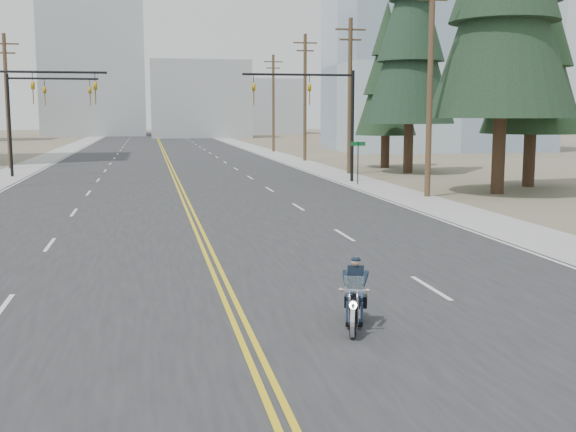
% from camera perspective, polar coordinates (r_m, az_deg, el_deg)
% --- Properties ---
extents(ground_plane, '(400.00, 400.00, 0.00)m').
position_cam_1_polar(ground_plane, '(13.17, -2.79, -10.85)').
color(ground_plane, '#776D56').
rests_on(ground_plane, ground).
extents(road, '(20.00, 200.00, 0.01)m').
position_cam_1_polar(road, '(82.47, -9.77, 4.95)').
color(road, '#303033').
rests_on(road, ground).
extents(sidewalk_left, '(3.00, 200.00, 0.01)m').
position_cam_1_polar(sidewalk_left, '(83.03, -17.76, 4.71)').
color(sidewalk_left, '#A5A5A0').
rests_on(sidewalk_left, ground).
extents(sidewalk_right, '(3.00, 200.00, 0.01)m').
position_cam_1_polar(sidewalk_right, '(83.51, -1.83, 5.10)').
color(sidewalk_right, '#A5A5A0').
rests_on(sidewalk_right, ground).
extents(traffic_mast_left, '(7.10, 0.26, 7.00)m').
position_cam_1_polar(traffic_mast_left, '(44.93, -20.45, 8.39)').
color(traffic_mast_left, black).
rests_on(traffic_mast_left, ground).
extents(traffic_mast_right, '(7.10, 0.26, 7.00)m').
position_cam_1_polar(traffic_mast_right, '(45.63, 2.66, 8.86)').
color(traffic_mast_right, black).
rests_on(traffic_mast_right, ground).
extents(traffic_mast_far, '(6.10, 0.26, 7.00)m').
position_cam_1_polar(traffic_mast_far, '(52.89, -19.39, 8.24)').
color(traffic_mast_far, black).
rests_on(traffic_mast_far, ground).
extents(street_sign, '(0.90, 0.06, 2.62)m').
position_cam_1_polar(street_sign, '(44.23, 5.55, 4.80)').
color(street_sign, black).
rests_on(street_sign, ground).
extents(utility_pole_b, '(2.20, 0.30, 11.50)m').
position_cam_1_polar(utility_pole_b, '(38.15, 11.17, 10.46)').
color(utility_pole_b, brown).
rests_on(utility_pole_b, ground).
extents(utility_pole_c, '(2.20, 0.30, 11.00)m').
position_cam_1_polar(utility_pole_c, '(52.34, 4.90, 9.60)').
color(utility_pole_c, brown).
rests_on(utility_pole_c, ground).
extents(utility_pole_d, '(2.20, 0.30, 11.50)m').
position_cam_1_polar(utility_pole_d, '(66.90, 1.35, 9.50)').
color(utility_pole_d, brown).
rests_on(utility_pole_d, ground).
extents(utility_pole_e, '(2.20, 0.30, 11.00)m').
position_cam_1_polar(utility_pole_e, '(83.58, -1.16, 9.03)').
color(utility_pole_e, brown).
rests_on(utility_pole_e, ground).
extents(utility_pole_left, '(2.20, 0.30, 10.50)m').
position_cam_1_polar(utility_pole_left, '(61.30, -21.32, 8.62)').
color(utility_pole_left, brown).
rests_on(utility_pole_left, ground).
extents(glass_building, '(24.00, 16.00, 20.00)m').
position_cam_1_polar(glass_building, '(89.18, 11.53, 11.56)').
color(glass_building, '#9EB5CC').
rests_on(glass_building, ground).
extents(haze_bldg_b, '(18.00, 14.00, 14.00)m').
position_cam_1_polar(haze_bldg_b, '(137.72, -6.99, 9.10)').
color(haze_bldg_b, '#ADB2B7').
rests_on(haze_bldg_b, ground).
extents(haze_bldg_c, '(16.00, 12.00, 18.00)m').
position_cam_1_polar(haze_bldg_c, '(129.36, 7.99, 10.05)').
color(haze_bldg_c, '#B7BCC6').
rests_on(haze_bldg_c, ground).
extents(haze_bldg_d, '(20.00, 15.00, 26.00)m').
position_cam_1_polar(haze_bldg_d, '(152.94, -15.08, 11.03)').
color(haze_bldg_d, '#ADB2B7').
rests_on(haze_bldg_d, ground).
extents(haze_bldg_e, '(14.00, 14.00, 12.00)m').
position_cam_1_polar(haze_bldg_e, '(164.54, -1.63, 8.63)').
color(haze_bldg_e, '#B7BCC6').
rests_on(haze_bldg_e, ground).
extents(motorcyclist, '(1.32, 1.97, 1.42)m').
position_cam_1_polar(motorcyclist, '(14.54, 5.31, -6.15)').
color(motorcyclist, black).
rests_on(motorcyclist, ground).
extents(conifer_mid, '(5.91, 5.91, 15.76)m').
position_cam_1_polar(conifer_mid, '(45.44, 18.94, 13.65)').
color(conifer_mid, '#382619').
rests_on(conifer_mid, ground).
extents(conifer_tall, '(6.50, 6.50, 18.05)m').
position_cam_1_polar(conifer_tall, '(54.01, 9.70, 14.41)').
color(conifer_tall, '#382619').
rests_on(conifer_tall, ground).
extents(conifer_far, '(4.89, 4.89, 13.10)m').
position_cam_1_polar(conifer_far, '(59.05, 7.80, 11.11)').
color(conifer_far, '#382619').
rests_on(conifer_far, ground).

